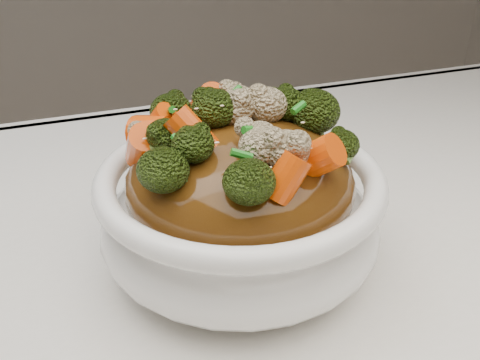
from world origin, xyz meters
name	(u,v)px	position (x,y,z in m)	size (l,w,h in m)	color
tablecloth	(238,336)	(0.00, 0.00, 0.73)	(1.20, 0.80, 0.04)	white
bowl	(240,216)	(0.02, 0.06, 0.79)	(0.21, 0.21, 0.08)	white
sauce_base	(240,183)	(0.02, 0.06, 0.82)	(0.17, 0.17, 0.09)	#4C2B0D
carrots	(240,106)	(0.02, 0.06, 0.88)	(0.17, 0.17, 0.05)	#E74B07
broccoli	(240,107)	(0.02, 0.06, 0.88)	(0.17, 0.17, 0.04)	black
cauliflower	(240,110)	(0.02, 0.06, 0.88)	(0.17, 0.17, 0.04)	tan
scallions	(240,104)	(0.02, 0.06, 0.88)	(0.13, 0.13, 0.02)	#1C741A
sesame_seeds	(240,104)	(0.02, 0.06, 0.88)	(0.15, 0.15, 0.01)	beige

